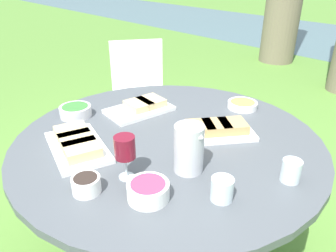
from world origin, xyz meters
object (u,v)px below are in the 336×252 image
dining_table (168,152)px  water_pitcher (189,148)px  handbag (66,145)px  chair_near_left (139,87)px  wine_glass (125,149)px

dining_table → water_pitcher: bearing=-26.8°
water_pitcher → handbag: 1.69m
water_pitcher → dining_table: bearing=153.2°
chair_near_left → handbag: chair_near_left is taller
wine_glass → handbag: wine_glass is taller
wine_glass → handbag: bearing=164.1°
wine_glass → handbag: 1.62m
dining_table → water_pitcher: (0.25, -0.13, 0.18)m
water_pitcher → handbag: water_pitcher is taller
dining_table → handbag: dining_table is taller
chair_near_left → handbag: 0.77m
water_pitcher → handbag: (-1.52, 0.19, -0.70)m
dining_table → wine_glass: bearing=-70.1°
handbag → water_pitcher: bearing=-7.1°
dining_table → handbag: bearing=177.2°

